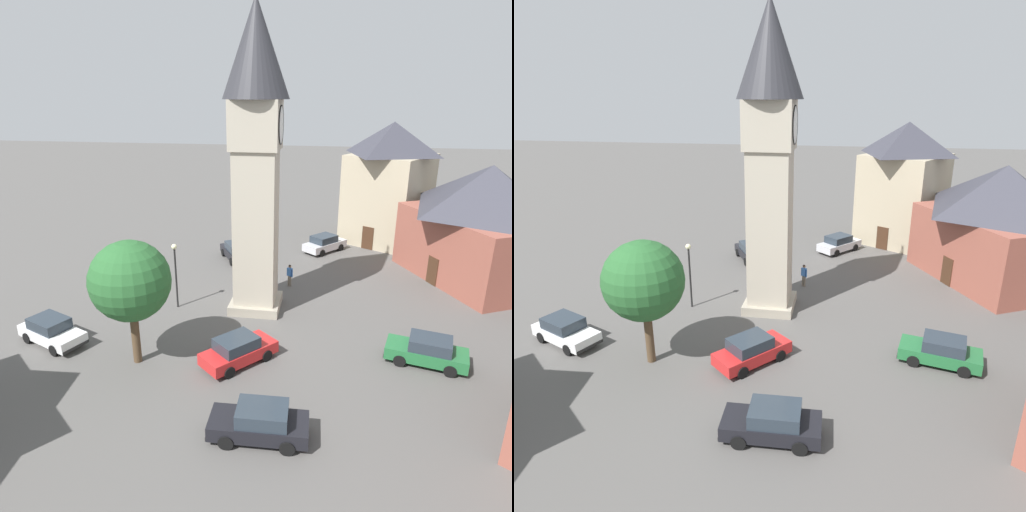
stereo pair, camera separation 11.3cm
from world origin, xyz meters
TOP-DOWN VIEW (x-y plane):
  - ground_plane at (0.00, 0.00)m, footprint 200.00×200.00m
  - clock_tower at (0.00, 0.00)m, footprint 3.89×3.89m
  - car_blue_kerb at (12.24, -4.22)m, footprint 4.22×3.99m
  - car_silver_kerb at (8.81, 3.18)m, footprint 4.42×3.50m
  - car_red_corner at (-6.42, 10.73)m, footprint 3.17×4.46m
  - car_white_side at (-12.00, -2.15)m, footprint 1.94×4.19m
  - car_black_far at (-5.12, -9.97)m, footprint 2.60×4.41m
  - car_green_alley at (-6.69, -0.18)m, footprint 4.21×4.00m
  - pedestrian at (3.92, -1.87)m, footprint 0.39×0.47m
  - tree at (-7.42, 5.16)m, footprint 4.14×4.14m
  - building_terrace_right at (16.54, -9.84)m, footprint 9.66×9.46m
  - building_hall_far at (7.81, -15.88)m, footprint 13.50×12.31m
  - lamp_post at (-0.78, 5.18)m, footprint 0.36×0.36m

SIDE VIEW (x-z plane):
  - ground_plane at x=0.00m, z-range 0.00..0.00m
  - car_blue_kerb at x=12.24m, z-range 0.00..1.53m
  - car_silver_kerb at x=8.81m, z-range 0.00..1.53m
  - car_red_corner at x=-6.42m, z-range 0.00..1.53m
  - car_white_side at x=-12.00m, z-range 0.00..1.53m
  - car_black_far at x=-5.12m, z-range 0.00..1.53m
  - car_green_alley at x=-6.69m, z-range 0.00..1.53m
  - pedestrian at x=3.92m, z-range 0.16..1.86m
  - lamp_post at x=-0.78m, z-range 0.80..5.23m
  - building_hall_far at x=7.81m, z-range 0.10..8.79m
  - tree at x=-7.42m, z-range 1.27..7.99m
  - building_terrace_right at x=16.54m, z-range 0.10..11.22m
  - clock_tower at x=0.00m, z-range 1.55..20.33m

